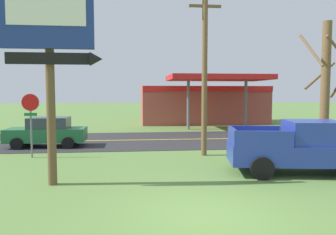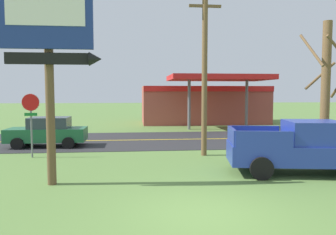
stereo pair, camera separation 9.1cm
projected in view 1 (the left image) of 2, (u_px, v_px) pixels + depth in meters
The scene contains 10 objects.
ground_plane at pixel (203, 215), 8.11m from camera, with size 180.00×180.00×0.00m, color #5B7F3D.
road_asphalt at pixel (159, 140), 20.99m from camera, with size 140.00×8.00×0.02m, color #2B2B2D.
road_centre_line at pixel (159, 140), 20.99m from camera, with size 126.00×0.20×0.01m, color gold.
motel_sign at pixel (50, 40), 10.34m from camera, with size 3.10×0.54×6.70m.
stop_sign at pixel (31, 114), 15.11m from camera, with size 0.80×0.08×2.95m.
utility_pole at pixel (205, 62), 15.53m from camera, with size 1.68×0.26×8.29m.
bare_tree at pixel (325, 88), 15.05m from camera, with size 1.91×1.77×6.20m.
gas_station at pixel (203, 103), 32.71m from camera, with size 12.00×11.50×4.40m.
pickup_blue_parked_on_lawn at pixel (302, 148), 12.22m from camera, with size 5.45×2.88×1.96m.
car_green_mid_lane at pixel (47, 132), 18.26m from camera, with size 4.20×2.00×1.64m.
Camera 1 is at (-1.71, -7.77, 2.99)m, focal length 35.45 mm.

